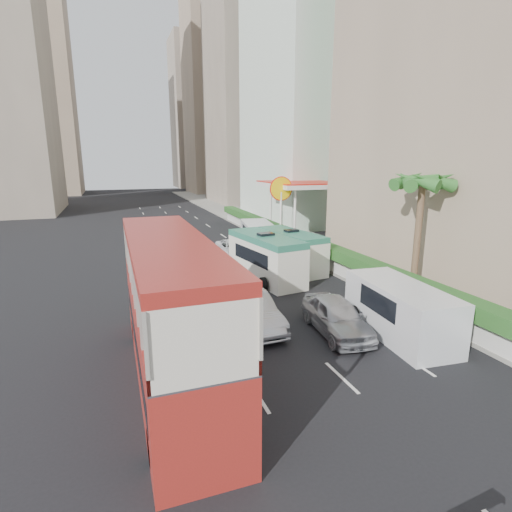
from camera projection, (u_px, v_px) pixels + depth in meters
name	position (u px, v px, depth m)	size (l,w,h in m)	color
ground_plane	(324.00, 351.00, 16.20)	(200.00, 200.00, 0.00)	black
double_decker_bus	(172.00, 311.00, 13.65)	(2.50, 11.00, 5.06)	maroon
car_silver_lane_a	(251.00, 327.00, 18.58)	(1.74, 4.99, 1.64)	#B0B3B7
car_silver_lane_b	(336.00, 333.00, 17.92)	(1.91, 4.74, 1.61)	#B0B3B7
van_asset	(234.00, 256.00, 32.16)	(2.17, 4.70, 1.31)	silver
minibus_near	(266.00, 258.00, 25.68)	(2.19, 6.56, 2.91)	silver
minibus_far	(291.00, 251.00, 28.11)	(2.03, 6.10, 2.70)	silver
panel_van_near	(400.00, 310.00, 17.49)	(2.30, 5.75, 2.30)	silver
panel_van_far	(258.00, 236.00, 34.57)	(2.30, 5.74, 2.30)	silver
sidewalk	(283.00, 233.00, 42.02)	(6.00, 120.00, 0.18)	#99968C
kerb_wall	(306.00, 251.00, 30.89)	(0.30, 44.00, 1.00)	silver
hedge	(306.00, 241.00, 30.69)	(1.10, 44.00, 0.70)	#2D6626
palm_tree	(417.00, 239.00, 21.63)	(0.36, 0.36, 6.40)	brown
shell_station	(300.00, 210.00, 39.89)	(6.50, 8.00, 5.50)	silver
tower_mid	(257.00, 57.00, 69.36)	(16.00, 16.00, 50.00)	gray
tower_far_a	(218.00, 96.00, 91.71)	(14.00, 14.00, 44.00)	tan
tower_far_b	(198.00, 115.00, 112.32)	(14.00, 14.00, 40.00)	gray
tower_left_b	(33.00, 87.00, 86.04)	(16.00, 16.00, 46.00)	tan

